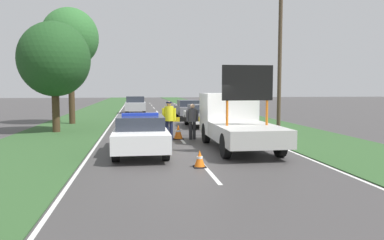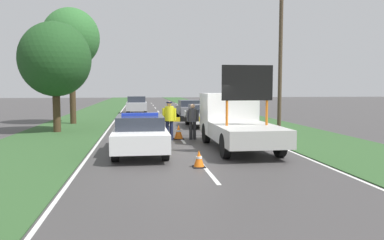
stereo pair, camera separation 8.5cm
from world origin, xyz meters
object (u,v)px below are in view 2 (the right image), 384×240
(road_barrier, at_px, (180,120))
(pedestrian_civilian, at_px, (193,119))
(traffic_cone_centre_front, at_px, (199,159))
(traffic_cone_near_truck, at_px, (163,133))
(roadside_tree_near_right, at_px, (55,60))
(police_officer, at_px, (169,117))
(queued_car_suv_grey, at_px, (189,109))
(queued_car_sedan_silver, at_px, (137,105))
(utility_pole, at_px, (281,47))
(queued_car_van_white, at_px, (203,115))
(traffic_cone_near_police, at_px, (179,132))
(roadside_tree_near_left, at_px, (71,38))
(work_truck, at_px, (235,121))
(police_car, at_px, (140,133))

(road_barrier, bearing_deg, pedestrian_civilian, -64.68)
(traffic_cone_centre_front, bearing_deg, pedestrian_civilian, 83.57)
(pedestrian_civilian, distance_m, traffic_cone_centre_front, 6.19)
(traffic_cone_near_truck, distance_m, roadside_tree_near_right, 7.35)
(police_officer, bearing_deg, road_barrier, -101.84)
(queued_car_suv_grey, height_order, queued_car_sedan_silver, queued_car_sedan_silver)
(utility_pole, bearing_deg, queued_car_van_white, 128.57)
(road_barrier, relative_size, pedestrian_civilian, 2.11)
(traffic_cone_centre_front, xyz_separation_m, roadside_tree_near_right, (-6.15, 9.86, 3.63))
(traffic_cone_centre_front, relative_size, utility_pole, 0.06)
(traffic_cone_near_police, xyz_separation_m, roadside_tree_near_right, (-6.20, 3.56, 3.55))
(queued_car_suv_grey, height_order, roadside_tree_near_left, roadside_tree_near_left)
(police_officer, height_order, roadside_tree_near_right, roadside_tree_near_right)
(queued_car_van_white, height_order, queued_car_sedan_silver, queued_car_sedan_silver)
(queued_car_sedan_silver, bearing_deg, roadside_tree_near_left, 67.42)
(pedestrian_civilian, bearing_deg, roadside_tree_near_right, 159.63)
(queued_car_van_white, distance_m, queued_car_sedan_silver, 13.37)
(traffic_cone_near_police, bearing_deg, police_officer, -148.43)
(queued_car_sedan_silver, bearing_deg, pedestrian_civilian, 98.27)
(work_truck, height_order, road_barrier, work_truck)
(police_officer, bearing_deg, roadside_tree_near_right, -16.09)
(queued_car_sedan_silver, height_order, roadside_tree_near_right, roadside_tree_near_right)
(police_officer, distance_m, queued_car_sedan_silver, 18.55)
(police_officer, xyz_separation_m, roadside_tree_near_right, (-5.75, 3.83, 2.83))
(roadside_tree_near_right, height_order, utility_pole, utility_pole)
(police_car, distance_m, roadside_tree_near_right, 8.98)
(police_car, bearing_deg, work_truck, 16.77)
(road_barrier, xyz_separation_m, queued_car_sedan_silver, (-2.19, 17.40, 0.02))
(work_truck, relative_size, traffic_cone_near_truck, 10.02)
(queued_car_suv_grey, distance_m, roadside_tree_near_right, 12.32)
(traffic_cone_centre_front, relative_size, traffic_cone_near_truck, 0.92)
(queued_car_suv_grey, distance_m, utility_pole, 11.82)
(police_officer, distance_m, roadside_tree_near_right, 7.47)
(queued_car_suv_grey, relative_size, queued_car_sedan_silver, 1.00)
(pedestrian_civilian, relative_size, roadside_tree_near_left, 0.22)
(queued_car_sedan_silver, bearing_deg, traffic_cone_centre_front, 94.63)
(traffic_cone_near_police, bearing_deg, traffic_cone_near_truck, 161.32)
(work_truck, height_order, queued_car_sedan_silver, work_truck)
(roadside_tree_near_right, distance_m, utility_pole, 11.86)
(queued_car_suv_grey, xyz_separation_m, queued_car_sedan_silver, (-4.16, 6.13, 0.08))
(police_car, distance_m, roadside_tree_near_left, 13.58)
(traffic_cone_near_truck, bearing_deg, queued_car_sedan_silver, 94.17)
(traffic_cone_near_police, bearing_deg, queued_car_sedan_silver, 96.38)
(pedestrian_civilian, xyz_separation_m, queued_car_sedan_silver, (-2.67, 18.40, -0.15))
(traffic_cone_near_police, bearing_deg, traffic_cone_centre_front, -90.45)
(traffic_cone_centre_front, height_order, traffic_cone_near_truck, traffic_cone_near_truck)
(police_officer, distance_m, traffic_cone_centre_front, 6.09)
(traffic_cone_centre_front, xyz_separation_m, queued_car_suv_grey, (2.18, 18.38, 0.48))
(queued_car_suv_grey, bearing_deg, traffic_cone_near_police, 80.00)
(traffic_cone_near_police, xyz_separation_m, queued_car_suv_grey, (2.13, 12.07, 0.41))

